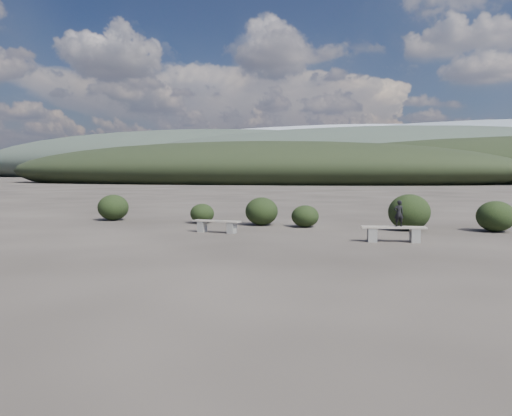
# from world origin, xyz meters

# --- Properties ---
(ground) EXTENTS (1200.00, 1200.00, 0.00)m
(ground) POSITION_xyz_m (0.00, 0.00, 0.00)
(ground) COLOR #2C2622
(ground) RESTS_ON ground
(bench_left) EXTENTS (1.83, 0.58, 0.45)m
(bench_left) POSITION_xyz_m (-2.20, 5.83, 0.27)
(bench_left) COLOR slate
(bench_left) RESTS_ON ground
(bench_right) EXTENTS (2.02, 0.70, 0.50)m
(bench_right) POSITION_xyz_m (4.01, 4.88, 0.30)
(bench_right) COLOR slate
(bench_right) RESTS_ON ground
(seated_person) EXTENTS (0.35, 0.29, 0.83)m
(seated_person) POSITION_xyz_m (4.16, 4.90, 0.91)
(seated_person) COLOR black
(seated_person) RESTS_ON bench_right
(shrub_a) EXTENTS (1.04, 1.04, 0.85)m
(shrub_a) POSITION_xyz_m (-3.91, 8.89, 0.42)
(shrub_a) COLOR black
(shrub_a) RESTS_ON ground
(shrub_b) EXTENTS (1.36, 1.36, 1.16)m
(shrub_b) POSITION_xyz_m (-1.23, 8.76, 0.58)
(shrub_b) COLOR black
(shrub_b) RESTS_ON ground
(shrub_c) EXTENTS (1.10, 1.10, 0.88)m
(shrub_c) POSITION_xyz_m (0.64, 8.49, 0.44)
(shrub_c) COLOR black
(shrub_c) RESTS_ON ground
(shrub_d) EXTENTS (1.57, 1.57, 1.37)m
(shrub_d) POSITION_xyz_m (4.63, 8.41, 0.69)
(shrub_d) COLOR black
(shrub_d) RESTS_ON ground
(shrub_e) EXTENTS (1.38, 1.38, 1.15)m
(shrub_e) POSITION_xyz_m (7.71, 8.70, 0.57)
(shrub_e) COLOR black
(shrub_e) RESTS_ON ground
(shrub_f) EXTENTS (1.40, 1.40, 1.18)m
(shrub_f) POSITION_xyz_m (-8.37, 9.16, 0.59)
(shrub_f) COLOR black
(shrub_f) RESTS_ON ground
(mountain_ridges) EXTENTS (500.00, 400.00, 56.00)m
(mountain_ridges) POSITION_xyz_m (-7.48, 339.06, 10.84)
(mountain_ridges) COLOR black
(mountain_ridges) RESTS_ON ground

